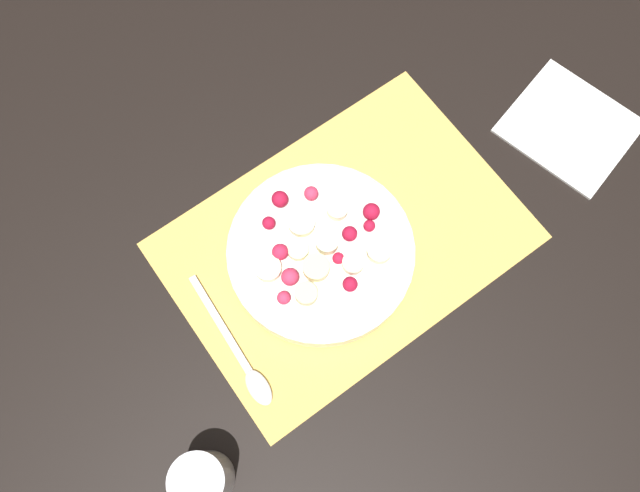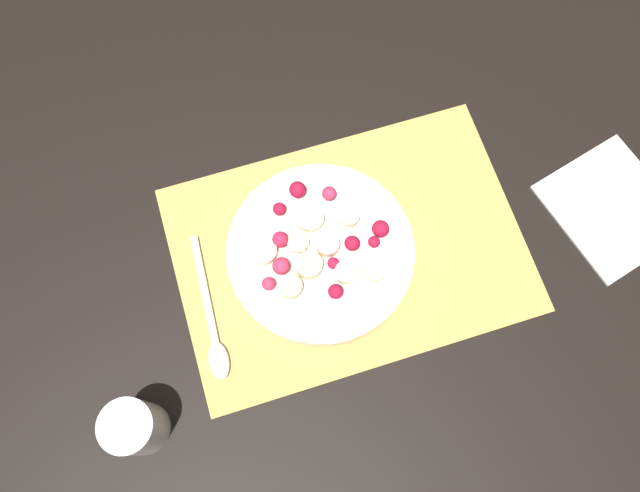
# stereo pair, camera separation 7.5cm
# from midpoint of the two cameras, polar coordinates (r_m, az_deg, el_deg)

# --- Properties ---
(ground_plane) EXTENTS (3.00, 3.00, 0.00)m
(ground_plane) POSITION_cam_midpoint_polar(r_m,az_deg,el_deg) (0.80, -0.38, 0.02)
(ground_plane) COLOR black
(placemat) EXTENTS (0.44, 0.30, 0.01)m
(placemat) POSITION_cam_midpoint_polar(r_m,az_deg,el_deg) (0.80, -0.39, 0.09)
(placemat) COLOR #E0B251
(placemat) RESTS_ON ground_plane
(fruit_bowl) EXTENTS (0.23, 0.23, 0.05)m
(fruit_bowl) POSITION_cam_midpoint_polar(r_m,az_deg,el_deg) (0.77, -2.78, -0.87)
(fruit_bowl) COLOR silver
(fruit_bowl) RESTS_ON placemat
(spoon) EXTENTS (0.03, 0.19, 0.01)m
(spoon) POSITION_cam_midpoint_polar(r_m,az_deg,el_deg) (0.77, -9.78, -10.99)
(spoon) COLOR silver
(spoon) RESTS_ON placemat
(drinking_glass) EXTENTS (0.06, 0.06, 0.08)m
(drinking_glass) POSITION_cam_midpoint_polar(r_m,az_deg,el_deg) (0.74, -13.74, -20.50)
(drinking_glass) COLOR white
(drinking_glass) RESTS_ON ground_plane
(napkin) EXTENTS (0.18, 0.19, 0.01)m
(napkin) POSITION_cam_midpoint_polar(r_m,az_deg,el_deg) (0.91, 19.73, 9.94)
(napkin) COLOR white
(napkin) RESTS_ON ground_plane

